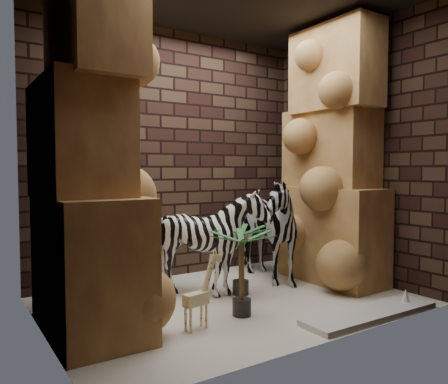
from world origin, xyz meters
TOP-DOWN VIEW (x-y plane):
  - floor at (0.00, 0.00)m, footprint 3.50×3.50m
  - wall_back at (0.00, 1.25)m, footprint 3.50×0.00m
  - wall_front at (0.00, -1.25)m, footprint 3.50×0.00m
  - wall_left at (-1.75, 0.00)m, footprint 0.00×3.00m
  - wall_right at (1.75, 0.00)m, footprint 0.00×3.00m
  - rock_pillar_left at (-1.40, 0.00)m, footprint 0.68×1.30m
  - rock_pillar_right at (1.42, 0.00)m, footprint 0.58×1.25m
  - zebra_right at (0.76, 0.50)m, footprint 0.82×1.29m
  - zebra_left at (-0.07, 0.29)m, footprint 0.97×1.17m
  - giraffe_toy at (-0.67, -0.47)m, footprint 0.34×0.17m
  - palm_front at (0.20, 0.13)m, footprint 0.36×0.36m
  - palm_back at (-0.16, -0.40)m, footprint 0.36×0.36m
  - surfboard at (0.79, -1.05)m, footprint 1.44×0.37m

SIDE VIEW (x-z plane):
  - floor at x=0.00m, z-range 0.00..0.00m
  - surfboard at x=0.79m, z-range 0.00..0.05m
  - giraffe_toy at x=-0.67m, z-range 0.00..0.64m
  - palm_front at x=0.20m, z-range 0.00..0.73m
  - palm_back at x=-0.16m, z-range 0.00..0.77m
  - zebra_left at x=-0.07m, z-range 0.00..1.01m
  - zebra_right at x=0.76m, z-range 0.00..1.43m
  - wall_back at x=0.00m, z-range -0.25..3.25m
  - wall_front at x=0.00m, z-range -0.25..3.25m
  - wall_left at x=-1.75m, z-range 0.00..3.00m
  - wall_right at x=1.75m, z-range 0.00..3.00m
  - rock_pillar_left at x=-1.40m, z-range 0.00..3.00m
  - rock_pillar_right at x=1.42m, z-range 0.00..3.00m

